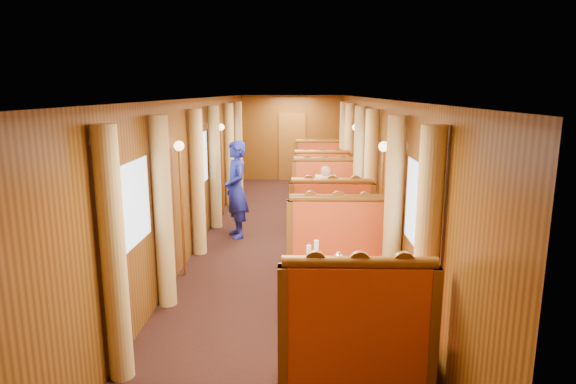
{
  "coord_description": "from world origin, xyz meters",
  "views": [
    {
      "loc": [
        0.29,
        -8.29,
        2.62
      ],
      "look_at": [
        0.07,
        -0.84,
        1.05
      ],
      "focal_mm": 30.0,
      "sensor_mm": 36.0,
      "label": 1
    }
  ],
  "objects_px": {
    "passenger": "(325,190)",
    "teapot_back": "(338,263)",
    "banquette_near_fwd": "(354,351)",
    "steward": "(236,190)",
    "table_near": "(344,305)",
    "rose_vase_mid": "(329,189)",
    "teapot_right": "(341,269)",
    "banquette_far_aft": "(319,174)",
    "teapot_left": "(327,269)",
    "banquette_mid_fwd": "(331,233)",
    "banquette_far_fwd": "(322,189)",
    "table_mid": "(327,220)",
    "tea_tray": "(338,274)",
    "banquette_near_aft": "(337,267)",
    "rose_vase_far": "(320,161)",
    "banquette_mid_aft": "(325,204)",
    "table_far": "(320,183)",
    "fruit_plate": "(372,276)"
  },
  "relations": [
    {
      "from": "banquette_far_aft",
      "to": "teapot_left",
      "type": "bearing_deg",
      "value": -91.38
    },
    {
      "from": "banquette_far_fwd",
      "to": "fruit_plate",
      "type": "distance_m",
      "value": 6.14
    },
    {
      "from": "table_near",
      "to": "banquette_near_aft",
      "type": "height_order",
      "value": "banquette_near_aft"
    },
    {
      "from": "table_far",
      "to": "steward",
      "type": "xyz_separation_m",
      "value": [
        -1.64,
        -3.35,
        0.5
      ]
    },
    {
      "from": "banquette_mid_aft",
      "to": "rose_vase_mid",
      "type": "relative_size",
      "value": 3.72
    },
    {
      "from": "banquette_mid_aft",
      "to": "teapot_back",
      "type": "bearing_deg",
      "value": -90.84
    },
    {
      "from": "teapot_left",
      "to": "rose_vase_far",
      "type": "bearing_deg",
      "value": 91.85
    },
    {
      "from": "banquette_near_fwd",
      "to": "steward",
      "type": "relative_size",
      "value": 0.76
    },
    {
      "from": "banquette_near_fwd",
      "to": "banquette_mid_fwd",
      "type": "bearing_deg",
      "value": 90.0
    },
    {
      "from": "banquette_far_aft",
      "to": "tea_tray",
      "type": "height_order",
      "value": "banquette_far_aft"
    },
    {
      "from": "banquette_near_aft",
      "to": "table_far",
      "type": "distance_m",
      "value": 5.99
    },
    {
      "from": "banquette_mid_fwd",
      "to": "banquette_mid_aft",
      "type": "relative_size",
      "value": 1.0
    },
    {
      "from": "banquette_near_fwd",
      "to": "rose_vase_far",
      "type": "height_order",
      "value": "banquette_near_fwd"
    },
    {
      "from": "steward",
      "to": "table_mid",
      "type": "bearing_deg",
      "value": 61.1
    },
    {
      "from": "steward",
      "to": "banquette_far_fwd",
      "type": "bearing_deg",
      "value": 121.32
    },
    {
      "from": "table_mid",
      "to": "banquette_far_fwd",
      "type": "distance_m",
      "value": 2.49
    },
    {
      "from": "table_near",
      "to": "teapot_right",
      "type": "distance_m",
      "value": 0.46
    },
    {
      "from": "banquette_near_fwd",
      "to": "banquette_far_aft",
      "type": "distance_m",
      "value": 9.03
    },
    {
      "from": "table_far",
      "to": "steward",
      "type": "bearing_deg",
      "value": -116.13
    },
    {
      "from": "banquette_mid_aft",
      "to": "teapot_back",
      "type": "xyz_separation_m",
      "value": [
        -0.06,
        -4.42,
        0.4
      ]
    },
    {
      "from": "banquette_near_fwd",
      "to": "banquette_mid_fwd",
      "type": "xyz_separation_m",
      "value": [
        0.0,
        3.5,
        0.0
      ]
    },
    {
      "from": "banquette_far_fwd",
      "to": "tea_tray",
      "type": "relative_size",
      "value": 3.94
    },
    {
      "from": "banquette_mid_fwd",
      "to": "steward",
      "type": "relative_size",
      "value": 0.76
    },
    {
      "from": "banquette_mid_aft",
      "to": "tea_tray",
      "type": "distance_m",
      "value": 4.61
    },
    {
      "from": "rose_vase_far",
      "to": "banquette_near_fwd",
      "type": "bearing_deg",
      "value": -89.97
    },
    {
      "from": "banquette_near_fwd",
      "to": "banquette_near_aft",
      "type": "bearing_deg",
      "value": 90.0
    },
    {
      "from": "passenger",
      "to": "teapot_back",
      "type": "bearing_deg",
      "value": -90.88
    },
    {
      "from": "rose_vase_far",
      "to": "steward",
      "type": "height_order",
      "value": "steward"
    },
    {
      "from": "table_near",
      "to": "steward",
      "type": "bearing_deg",
      "value": 114.19
    },
    {
      "from": "teapot_right",
      "to": "table_far",
      "type": "bearing_deg",
      "value": 104.92
    },
    {
      "from": "table_near",
      "to": "rose_vase_far",
      "type": "distance_m",
      "value": 7.05
    },
    {
      "from": "teapot_right",
      "to": "teapot_back",
      "type": "bearing_deg",
      "value": 109.21
    },
    {
      "from": "teapot_left",
      "to": "banquette_far_aft",
      "type": "bearing_deg",
      "value": 92.01
    },
    {
      "from": "steward",
      "to": "passenger",
      "type": "xyz_separation_m",
      "value": [
        1.64,
        0.64,
        -0.14
      ]
    },
    {
      "from": "banquette_mid_aft",
      "to": "table_far",
      "type": "bearing_deg",
      "value": 90.0
    },
    {
      "from": "tea_tray",
      "to": "steward",
      "type": "height_order",
      "value": "steward"
    },
    {
      "from": "tea_tray",
      "to": "rose_vase_mid",
      "type": "bearing_deg",
      "value": 88.35
    },
    {
      "from": "table_near",
      "to": "teapot_left",
      "type": "distance_m",
      "value": 0.49
    },
    {
      "from": "rose_vase_far",
      "to": "passenger",
      "type": "bearing_deg",
      "value": -89.92
    },
    {
      "from": "banquette_near_fwd",
      "to": "table_mid",
      "type": "bearing_deg",
      "value": 90.0
    },
    {
      "from": "teapot_back",
      "to": "rose_vase_mid",
      "type": "xyz_separation_m",
      "value": [
        0.09,
        3.39,
        0.11
      ]
    },
    {
      "from": "rose_vase_mid",
      "to": "steward",
      "type": "distance_m",
      "value": 1.67
    },
    {
      "from": "tea_tray",
      "to": "passenger",
      "type": "bearing_deg",
      "value": 88.93
    },
    {
      "from": "banquette_near_aft",
      "to": "banquette_far_aft",
      "type": "bearing_deg",
      "value": 90.0
    },
    {
      "from": "banquette_mid_aft",
      "to": "rose_vase_far",
      "type": "height_order",
      "value": "banquette_mid_aft"
    },
    {
      "from": "banquette_far_aft",
      "to": "steward",
      "type": "relative_size",
      "value": 0.76
    },
    {
      "from": "table_mid",
      "to": "teapot_left",
      "type": "distance_m",
      "value": 3.61
    },
    {
      "from": "passenger",
      "to": "banquette_far_fwd",
      "type": "bearing_deg",
      "value": 90.0
    },
    {
      "from": "table_near",
      "to": "rose_vase_mid",
      "type": "bearing_deg",
      "value": 89.66
    },
    {
      "from": "banquette_far_aft",
      "to": "banquette_near_fwd",
      "type": "bearing_deg",
      "value": -90.0
    }
  ]
}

